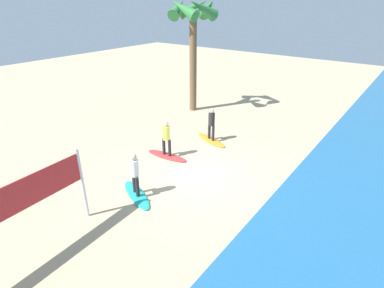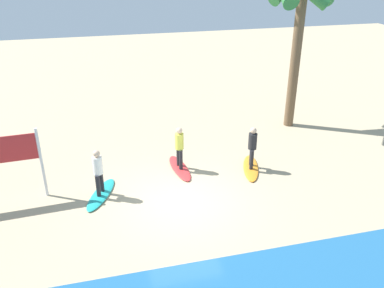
{
  "view_description": "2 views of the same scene",
  "coord_description": "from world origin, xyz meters",
  "px_view_note": "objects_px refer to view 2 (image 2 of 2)",
  "views": [
    {
      "loc": [
        8.94,
        6.3,
        6.61
      ],
      "look_at": [
        -0.62,
        -0.86,
        0.95
      ],
      "focal_mm": 28.95,
      "sensor_mm": 36.0,
      "label": 1
    },
    {
      "loc": [
        2.39,
        11.07,
        7.59
      ],
      "look_at": [
        -0.92,
        -2.06,
        1.06
      ],
      "focal_mm": 37.74,
      "sensor_mm": 36.0,
      "label": 2
    }
  ],
  "objects_px": {
    "surfer_orange": "(252,145)",
    "surfer_teal": "(98,169)",
    "surfboard_teal": "(101,194)",
    "surfboard_red": "(180,168)",
    "surfer_red": "(179,145)",
    "surfboard_orange": "(251,168)",
    "palm_tree": "(301,7)"
  },
  "relations": [
    {
      "from": "surfboard_orange",
      "to": "surfboard_red",
      "type": "relative_size",
      "value": 1.0
    },
    {
      "from": "surfboard_red",
      "to": "surfboard_orange",
      "type": "bearing_deg",
      "value": 71.44
    },
    {
      "from": "surfer_teal",
      "to": "surfer_red",
      "type": "bearing_deg",
      "value": -159.17
    },
    {
      "from": "surfboard_red",
      "to": "surfboard_teal",
      "type": "distance_m",
      "value": 3.23
    },
    {
      "from": "surfer_orange",
      "to": "palm_tree",
      "type": "relative_size",
      "value": 0.24
    },
    {
      "from": "surfboard_red",
      "to": "surfer_red",
      "type": "distance_m",
      "value": 0.99
    },
    {
      "from": "surfer_orange",
      "to": "palm_tree",
      "type": "distance_m",
      "value": 6.63
    },
    {
      "from": "surfboard_orange",
      "to": "surfer_teal",
      "type": "height_order",
      "value": "surfer_teal"
    },
    {
      "from": "surfboard_orange",
      "to": "surfer_orange",
      "type": "relative_size",
      "value": 1.28
    },
    {
      "from": "surfer_orange",
      "to": "surfer_teal",
      "type": "bearing_deg",
      "value": 4.96
    },
    {
      "from": "surfboard_teal",
      "to": "palm_tree",
      "type": "height_order",
      "value": "palm_tree"
    },
    {
      "from": "surfer_orange",
      "to": "surfer_red",
      "type": "relative_size",
      "value": 1.0
    },
    {
      "from": "surfboard_teal",
      "to": "surfer_teal",
      "type": "xyz_separation_m",
      "value": [
        -0.0,
        0.0,
        0.99
      ]
    },
    {
      "from": "surfer_teal",
      "to": "surfboard_red",
      "type": "bearing_deg",
      "value": -159.17
    },
    {
      "from": "surfer_teal",
      "to": "palm_tree",
      "type": "height_order",
      "value": "palm_tree"
    },
    {
      "from": "surfboard_orange",
      "to": "surfer_orange",
      "type": "bearing_deg",
      "value": 18.96
    },
    {
      "from": "surfer_orange",
      "to": "palm_tree",
      "type": "xyz_separation_m",
      "value": [
        -3.37,
        -3.65,
        4.4
      ]
    },
    {
      "from": "surfboard_orange",
      "to": "surfboard_red",
      "type": "bearing_deg",
      "value": -84.96
    },
    {
      "from": "surfboard_orange",
      "to": "surfer_red",
      "type": "relative_size",
      "value": 1.28
    },
    {
      "from": "surfboard_orange",
      "to": "surfboard_teal",
      "type": "distance_m",
      "value": 5.69
    },
    {
      "from": "surfboard_teal",
      "to": "palm_tree",
      "type": "bearing_deg",
      "value": 138.59
    },
    {
      "from": "surfer_red",
      "to": "surfboard_red",
      "type": "bearing_deg",
      "value": 0.0
    },
    {
      "from": "surfer_orange",
      "to": "surfer_teal",
      "type": "xyz_separation_m",
      "value": [
        5.67,
        0.49,
        0.0
      ]
    },
    {
      "from": "surfboard_red",
      "to": "surfer_teal",
      "type": "xyz_separation_m",
      "value": [
        3.02,
        1.15,
        0.99
      ]
    },
    {
      "from": "surfer_red",
      "to": "surfboard_teal",
      "type": "bearing_deg",
      "value": 20.83
    },
    {
      "from": "surfboard_orange",
      "to": "palm_tree",
      "type": "height_order",
      "value": "palm_tree"
    },
    {
      "from": "surfboard_orange",
      "to": "palm_tree",
      "type": "distance_m",
      "value": 7.33
    },
    {
      "from": "surfboard_teal",
      "to": "surfboard_red",
      "type": "bearing_deg",
      "value": 134.81
    },
    {
      "from": "surfer_orange",
      "to": "surfer_teal",
      "type": "distance_m",
      "value": 5.69
    },
    {
      "from": "surfer_teal",
      "to": "surfer_orange",
      "type": "bearing_deg",
      "value": -175.04
    },
    {
      "from": "surfer_red",
      "to": "palm_tree",
      "type": "relative_size",
      "value": 0.24
    },
    {
      "from": "surfboard_red",
      "to": "surfer_red",
      "type": "relative_size",
      "value": 1.28
    }
  ]
}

